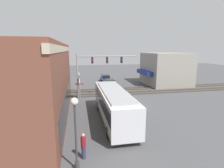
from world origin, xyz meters
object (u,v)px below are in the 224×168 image
streetlamp (76,128)px  pedestrian_by_lamp (83,146)px  parked_car_blue (105,78)px  crossing_signal (79,84)px  city_bus (113,104)px  pedestrian_near_bus (125,102)px  parked_car_grey (110,83)px

streetlamp → pedestrian_by_lamp: size_ratio=2.53×
parked_car_blue → pedestrian_by_lamp: (-28.03, 5.84, 0.22)m
parked_car_blue → pedestrian_by_lamp: bearing=168.2°
crossing_signal → city_bus: bearing=-158.6°
city_bus → parked_car_blue: bearing=-6.7°
city_bus → streetlamp: (-7.01, 3.67, 0.96)m
parked_car_blue → pedestrian_near_bus: (-18.83, 0.45, 0.16)m
streetlamp → parked_car_blue: bearing=-12.2°
city_bus → parked_car_grey: 16.68m
parked_car_grey → city_bus: bearing=171.0°
crossing_signal → pedestrian_near_bus: (-5.17, -5.45, -1.43)m
streetlamp → pedestrian_near_bus: size_ratio=2.66×
crossing_signal → parked_car_blue: 14.96m
streetlamp → parked_car_grey: size_ratio=1.06×
city_bus → pedestrian_near_bus: 3.97m
crossing_signal → pedestrian_near_bus: size_ratio=2.25×
pedestrian_by_lamp → crossing_signal: bearing=0.2°
parked_car_grey → pedestrian_by_lamp: bearing=165.4°
parked_car_grey → pedestrian_near_bus: bearing=178.1°
crossing_signal → streetlamp: size_ratio=0.84×
city_bus → pedestrian_by_lamp: city_bus is taller
city_bus → parked_car_grey: (16.44, -2.60, -1.10)m
parked_car_blue → city_bus: bearing=173.3°
pedestrian_by_lamp → pedestrian_near_bus: size_ratio=1.06×
city_bus → crossing_signal: (8.39, 3.29, 0.55)m
pedestrian_by_lamp → parked_car_blue: bearing=-11.8°
city_bus → pedestrian_by_lamp: 6.86m
streetlamp → pedestrian_by_lamp: (1.02, -0.43, -1.79)m
city_bus → crossing_signal: bearing=21.4°
parked_car_grey → pedestrian_near_bus: pedestrian_near_bus is taller
parked_car_blue → pedestrian_near_bus: bearing=178.6°
pedestrian_by_lamp → pedestrian_near_bus: 10.67m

